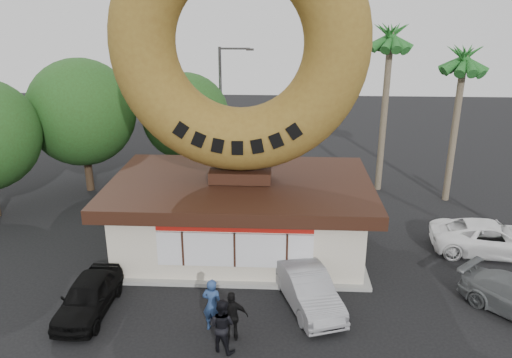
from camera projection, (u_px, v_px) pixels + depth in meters
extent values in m
plane|color=black|center=(227.00, 332.00, 16.84)|extent=(90.00, 90.00, 0.00)
cube|color=beige|center=(241.00, 218.00, 21.98)|extent=(10.00, 6.00, 3.00)
cube|color=#999993|center=(241.00, 247.00, 22.46)|extent=(10.60, 6.60, 0.15)
cube|color=#3F3F3F|center=(241.00, 185.00, 21.46)|extent=(10.00, 6.00, 0.10)
cube|color=black|center=(241.00, 187.00, 21.47)|extent=(11.20, 7.20, 0.55)
cube|color=silver|center=(235.00, 250.00, 19.09)|extent=(6.00, 0.12, 1.40)
cube|color=#A4140E|center=(234.00, 226.00, 18.74)|extent=(6.00, 0.10, 0.45)
cube|color=black|center=(241.00, 174.00, 21.29)|extent=(2.60, 1.40, 0.50)
torus|color=olive|center=(239.00, 44.00, 19.46)|extent=(10.31, 2.63, 10.31)
cylinder|color=#473321|center=(88.00, 163.00, 28.96)|extent=(0.44, 0.44, 3.30)
sphere|color=#234117|center=(82.00, 112.00, 27.95)|extent=(6.00, 6.00, 6.00)
cylinder|color=#473321|center=(188.00, 158.00, 30.66)|extent=(0.44, 0.44, 2.86)
sphere|color=#234117|center=(186.00, 116.00, 29.78)|extent=(5.20, 5.20, 5.20)
cylinder|color=#726651|center=(384.00, 114.00, 28.13)|extent=(0.36, 0.36, 9.00)
cylinder|color=#726651|center=(455.00, 130.00, 26.72)|extent=(0.36, 0.36, 8.00)
cylinder|color=#59595E|center=(221.00, 114.00, 30.63)|extent=(0.18, 0.18, 8.00)
cylinder|color=#59595E|center=(235.00, 49.00, 29.27)|extent=(1.80, 0.12, 0.12)
cube|color=#59595E|center=(250.00, 49.00, 29.25)|extent=(0.45, 0.20, 0.12)
imported|color=navy|center=(212.00, 305.00, 16.65)|extent=(0.80, 0.62, 1.93)
imported|color=black|center=(222.00, 325.00, 15.69)|extent=(1.09, 0.99, 1.83)
imported|color=black|center=(232.00, 316.00, 16.18)|extent=(1.08, 0.55, 1.77)
imported|color=black|center=(88.00, 296.00, 17.71)|extent=(1.62, 3.88, 1.31)
imported|color=gray|center=(308.00, 288.00, 18.12)|extent=(2.71, 4.42, 1.38)
imported|color=white|center=(491.00, 238.00, 21.91)|extent=(5.38, 2.96, 1.43)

